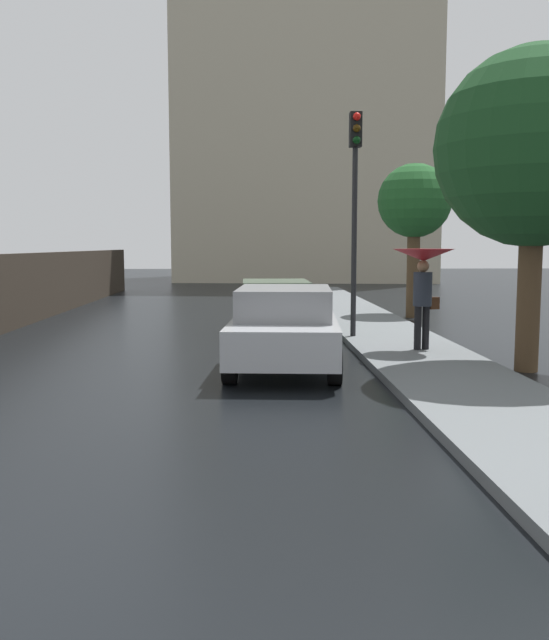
% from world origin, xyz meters
% --- Properties ---
extents(car_silver_near_kerb, '(2.14, 4.38, 1.45)m').
position_xyz_m(car_silver_near_kerb, '(2.50, 8.45, 0.75)').
color(car_silver_near_kerb, '#B2B5BA').
rests_on(car_silver_near_kerb, ground).
extents(car_green_mid_road, '(1.92, 4.20, 1.32)m').
position_xyz_m(car_green_mid_road, '(2.52, 13.45, 0.71)').
color(car_green_mid_road, slate).
rests_on(car_green_mid_road, ground).
extents(pedestrian_with_umbrella_far, '(1.20, 1.20, 1.97)m').
position_xyz_m(pedestrian_with_umbrella_far, '(5.27, 9.72, 1.76)').
color(pedestrian_with_umbrella_far, black).
rests_on(pedestrian_with_umbrella_far, sidewalk_strip).
extents(traffic_light, '(0.26, 0.39, 4.94)m').
position_xyz_m(traffic_light, '(4.22, 11.76, 3.52)').
color(traffic_light, black).
rests_on(traffic_light, sidewalk_strip).
extents(street_tree_mid, '(3.36, 3.36, 5.51)m').
position_xyz_m(street_tree_mid, '(6.70, 8.08, 3.80)').
color(street_tree_mid, '#4C3823').
rests_on(street_tree_mid, ground).
extents(street_tree_far, '(2.21, 2.21, 4.61)m').
position_xyz_m(street_tree_far, '(6.82, 17.02, 3.43)').
color(street_tree_far, '#4C3823').
rests_on(street_tree_far, ground).
extents(distant_tower, '(16.38, 12.40, 23.92)m').
position_xyz_m(distant_tower, '(5.55, 40.86, 11.96)').
color(distant_tower, '#B2A88E').
rests_on(distant_tower, ground).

